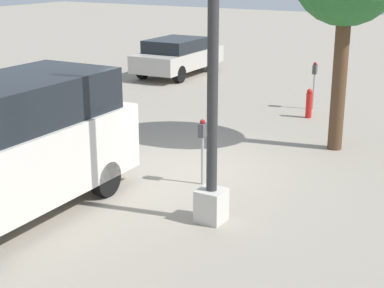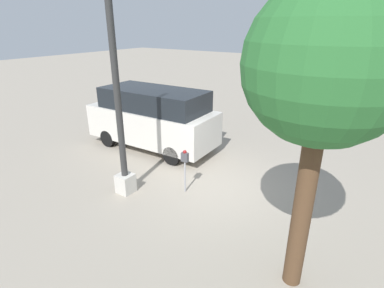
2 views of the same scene
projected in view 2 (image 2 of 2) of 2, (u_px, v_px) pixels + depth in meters
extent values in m
plane|color=gray|center=(215.00, 188.00, 8.84)|extent=(80.00, 80.00, 0.00)
cylinder|color=#9E9EA3|center=(185.00, 177.00, 8.47)|extent=(0.05, 0.05, 0.96)
cube|color=#47474C|center=(185.00, 157.00, 8.24)|extent=(0.21, 0.13, 0.26)
sphere|color=maroon|center=(185.00, 152.00, 8.19)|extent=(0.11, 0.11, 0.11)
cube|color=beige|center=(126.00, 183.00, 8.53)|extent=(0.44, 0.44, 0.55)
cylinder|color=#2D2D2D|center=(117.00, 93.00, 7.56)|extent=(0.17, 0.17, 4.66)
cube|color=beige|center=(152.00, 124.00, 11.42)|extent=(5.04, 2.10, 1.22)
cube|color=black|center=(154.00, 99.00, 10.99)|extent=(4.04, 1.92, 0.74)
cube|color=orange|center=(97.00, 129.00, 12.31)|extent=(0.08, 0.12, 0.20)
cylinder|color=black|center=(108.00, 138.00, 11.74)|extent=(0.66, 0.25, 0.66)
cylinder|color=black|center=(138.00, 126.00, 13.09)|extent=(0.66, 0.25, 0.66)
cylinder|color=black|center=(172.00, 155.00, 10.21)|extent=(0.66, 0.25, 0.66)
cylinder|color=black|center=(198.00, 140.00, 11.56)|extent=(0.66, 0.25, 0.66)
cylinder|color=#513823|center=(302.00, 210.00, 5.08)|extent=(0.33, 0.33, 3.14)
sphere|color=#28662D|center=(326.00, 64.00, 4.18)|extent=(2.40, 2.40, 2.40)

